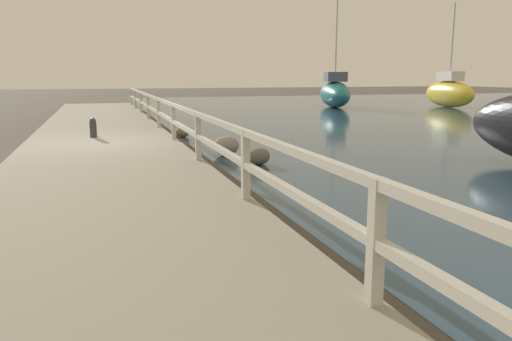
{
  "coord_description": "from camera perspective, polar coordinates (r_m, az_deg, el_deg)",
  "views": [
    {
      "loc": [
        -0.06,
        -12.64,
        1.84
      ],
      "look_at": [
        3.1,
        -2.64,
        -0.17
      ],
      "focal_mm": 35.0,
      "sensor_mm": 36.0,
      "label": 1
    }
  ],
  "objects": [
    {
      "name": "mooring_bollard",
      "position": [
        13.8,
        -18.12,
        4.69
      ],
      "size": [
        0.18,
        0.18,
        0.52
      ],
      "color": "#333338",
      "rests_on": "dock_walkway"
    },
    {
      "name": "boulder_far_strip",
      "position": [
        15.22,
        -8.38,
        4.35
      ],
      "size": [
        0.41,
        0.37,
        0.31
      ],
      "color": "slate",
      "rests_on": "ground"
    },
    {
      "name": "boulder_near_dock",
      "position": [
        10.39,
        0.31,
        1.63
      ],
      "size": [
        0.48,
        0.43,
        0.36
      ],
      "color": "#666056",
      "rests_on": "ground"
    },
    {
      "name": "sailboat_teal",
      "position": [
        29.79,
        9.0,
        8.79
      ],
      "size": [
        3.4,
        6.16,
        8.05
      ],
      "rotation": [
        0.0,
        0.0,
        -0.33
      ],
      "color": "#1E707A",
      "rests_on": "water_surface"
    },
    {
      "name": "sailboat_yellow",
      "position": [
        31.43,
        21.18,
        8.32
      ],
      "size": [
        1.86,
        5.01,
        5.87
      ],
      "rotation": [
        0.0,
        0.0,
        -0.15
      ],
      "color": "gold",
      "rests_on": "water_surface"
    },
    {
      "name": "dock_walkway",
      "position": [
        12.76,
        -17.1,
        2.59
      ],
      "size": [
        3.68,
        36.0,
        0.23
      ],
      "color": "gray",
      "rests_on": "ground"
    },
    {
      "name": "boulder_downstream",
      "position": [
        11.66,
        -3.41,
        2.85
      ],
      "size": [
        0.6,
        0.54,
        0.45
      ],
      "color": "gray",
      "rests_on": "ground"
    },
    {
      "name": "railing",
      "position": [
        12.81,
        -9.44,
        6.32
      ],
      "size": [
        0.1,
        32.5,
        0.92
      ],
      "color": "beige",
      "rests_on": "dock_walkway"
    },
    {
      "name": "ground_plane",
      "position": [
        12.78,
        -17.07,
        2.07
      ],
      "size": [
        120.0,
        120.0,
        0.0
      ],
      "primitive_type": "plane",
      "color": "#4C473D"
    }
  ]
}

